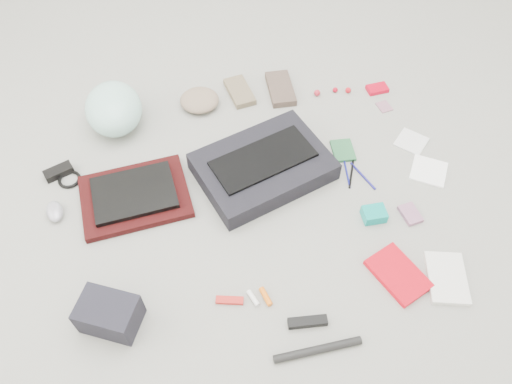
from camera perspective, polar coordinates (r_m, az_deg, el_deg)
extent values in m
plane|color=gray|center=(1.96, 0.00, -0.87)|extent=(4.00, 4.00, 0.00)
cube|color=black|center=(2.01, 0.82, 2.93)|extent=(0.60, 0.51, 0.08)
cube|color=black|center=(1.97, 0.84, 3.81)|extent=(0.44, 0.31, 0.01)
cube|color=black|center=(2.00, -13.64, -0.51)|extent=(0.45, 0.36, 0.03)
cube|color=black|center=(1.99, -13.78, -0.09)|extent=(0.34, 0.26, 0.02)
ellipsoid|color=#AEECDE|center=(2.25, -15.96, 9.15)|extent=(0.27, 0.32, 0.18)
ellipsoid|color=gray|center=(2.30, -6.48, 10.39)|extent=(0.21, 0.20, 0.06)
cube|color=#78674E|center=(2.35, -1.89, 11.39)|extent=(0.13, 0.21, 0.03)
cube|color=brown|center=(2.37, 2.82, 11.72)|extent=(0.11, 0.22, 0.03)
cube|color=black|center=(2.18, -21.63, 2.17)|extent=(0.12, 0.09, 0.03)
torus|color=black|center=(2.15, -20.55, 1.36)|extent=(0.12, 0.12, 0.01)
ellipsoid|color=#93929E|center=(2.05, -22.02, -2.06)|extent=(0.08, 0.11, 0.04)
cube|color=black|center=(1.73, -16.42, -13.24)|extent=(0.22, 0.20, 0.12)
cube|color=#B31B16|center=(1.74, -3.03, -12.26)|extent=(0.10, 0.05, 0.01)
cylinder|color=white|center=(1.74, -0.34, -12.02)|extent=(0.04, 0.06, 0.02)
cylinder|color=orange|center=(1.74, 1.12, -11.85)|extent=(0.04, 0.07, 0.02)
cube|color=black|center=(1.71, 5.91, -14.55)|extent=(0.13, 0.04, 0.03)
cylinder|color=black|center=(1.68, 7.07, -17.45)|extent=(0.29, 0.04, 0.03)
cube|color=red|center=(1.84, 15.93, -9.02)|extent=(0.21, 0.25, 0.02)
cube|color=silver|center=(1.89, 20.96, -9.16)|extent=(0.17, 0.22, 0.02)
cube|color=#245D36|center=(2.14, 9.90, 4.70)|extent=(0.09, 0.12, 0.01)
cylinder|color=navy|center=(2.06, 10.37, 2.04)|extent=(0.02, 0.14, 0.01)
cylinder|color=black|center=(2.07, 10.86, 2.15)|extent=(0.07, 0.15, 0.01)
cylinder|color=navy|center=(2.07, 12.12, 1.81)|extent=(0.07, 0.15, 0.01)
cube|color=#079C91|center=(1.94, 13.34, -2.48)|extent=(0.09, 0.07, 0.04)
cube|color=#A16689|center=(2.00, 17.22, -2.42)|extent=(0.08, 0.10, 0.02)
cube|color=silver|center=(2.25, 17.33, 5.51)|extent=(0.17, 0.17, 0.01)
cube|color=white|center=(2.16, 19.14, 2.29)|extent=(0.19, 0.19, 0.01)
sphere|color=#AC1E2E|center=(2.36, 7.00, 11.18)|extent=(0.03, 0.03, 0.03)
sphere|color=#AC071A|center=(2.39, 9.04, 11.45)|extent=(0.03, 0.03, 0.02)
sphere|color=red|center=(2.40, 10.48, 11.37)|extent=(0.04, 0.04, 0.03)
cube|color=red|center=(2.44, 13.68, 11.40)|extent=(0.10, 0.07, 0.02)
cube|color=#A1677E|center=(2.37, 14.44, 9.44)|extent=(0.07, 0.08, 0.00)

